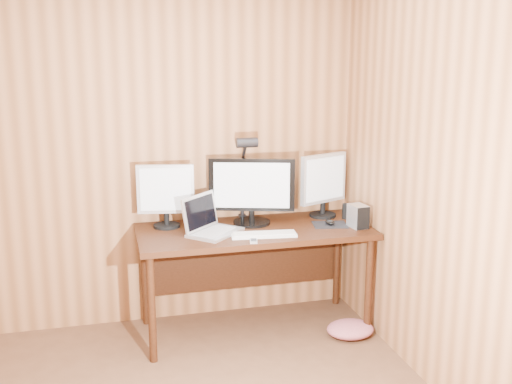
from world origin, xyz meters
name	(u,v)px	position (x,y,z in m)	size (l,w,h in m)	color
room_shell	(122,236)	(0.00, 0.00, 1.25)	(4.00, 4.00, 4.00)	brown
desk	(252,242)	(0.93, 1.70, 0.63)	(1.60, 0.70, 0.75)	black
monitor_center	(252,190)	(0.94, 1.75, 1.00)	(0.59, 0.26, 0.47)	black
monitor_left	(166,194)	(0.35, 1.82, 0.99)	(0.39, 0.18, 0.44)	black
monitor_right	(323,183)	(1.50, 1.82, 1.00)	(0.40, 0.20, 0.47)	black
laptop	(209,224)	(0.61, 1.61, 0.81)	(0.44, 0.44, 0.25)	silver
keyboard	(264,234)	(0.95, 1.45, 0.76)	(0.44, 0.18, 0.02)	silver
mousepad	(330,225)	(1.47, 1.58, 0.75)	(0.24, 0.19, 0.00)	black
mouse	(330,222)	(1.47, 1.58, 0.77)	(0.06, 0.10, 0.04)	black
hard_drive	(358,216)	(1.64, 1.48, 0.83)	(0.12, 0.16, 0.16)	silver
phone	(254,241)	(0.85, 1.34, 0.76)	(0.07, 0.10, 0.01)	silver
speaker	(345,211)	(1.64, 1.72, 0.81)	(0.05, 0.05, 0.11)	black
desk_lamp	(245,166)	(0.92, 1.86, 1.15)	(0.15, 0.21, 0.65)	black
fabric_pile	(350,329)	(1.55, 1.35, 0.05)	(0.33, 0.27, 0.11)	#B25660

